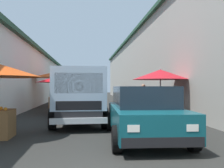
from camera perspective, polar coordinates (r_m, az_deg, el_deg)
ground at (r=16.57m, az=-4.62°, el=-5.64°), size 90.00×90.00×0.00m
building_right_concrete at (r=20.43m, az=16.65°, el=4.46°), size 49.80×7.50×6.49m
fruit_stall_mid_lane at (r=11.29m, az=11.42°, el=1.20°), size 2.57×2.57×2.31m
fruit_stall_near_left at (r=19.35m, az=-11.24°, el=0.54°), size 2.90×2.90×2.29m
fruit_stall_far_right at (r=13.63m, az=-12.04°, el=0.33°), size 2.73×2.73×2.13m
fruit_stall_near_right at (r=17.00m, az=-14.18°, el=1.16°), size 2.75×2.75×2.47m
hatchback_car at (r=6.77m, az=7.48°, el=-6.60°), size 3.98×2.06×1.45m
delivery_truck at (r=8.91m, az=-7.84°, el=-3.22°), size 4.96×2.07×2.08m
vendor_by_crates at (r=12.38m, az=7.45°, el=-3.13°), size 0.27×0.63×1.58m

